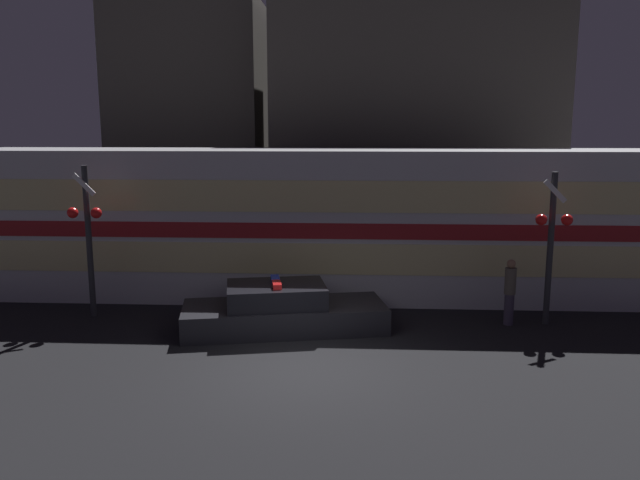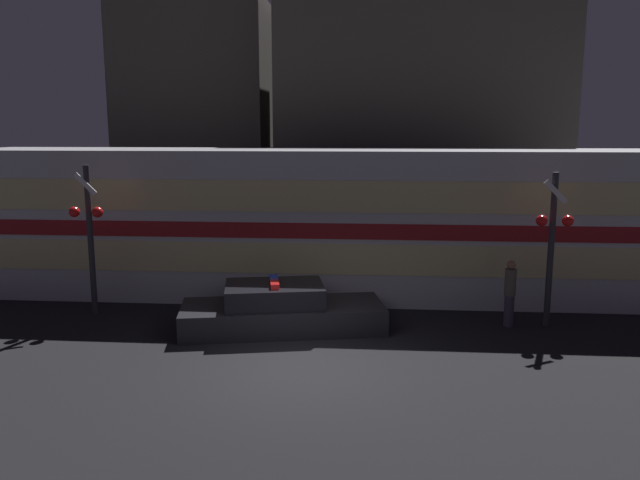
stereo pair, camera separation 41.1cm
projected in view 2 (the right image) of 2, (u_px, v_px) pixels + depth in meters
ground_plane at (297, 369)px, 12.65m from camera, size 120.00×120.00×0.00m
train at (351, 223)px, 18.16m from camera, size 22.23×3.22×4.23m
police_car at (281, 311)px, 15.09m from camera, size 5.11×2.71×1.25m
pedestrian at (510, 293)px, 15.26m from camera, size 0.28×0.28×1.66m
crossing_signal_near at (552, 240)px, 15.00m from camera, size 0.88×0.37×3.79m
crossing_signal_far at (89, 231)px, 15.94m from camera, size 0.88×0.37×3.91m
building_left at (202, 125)px, 26.95m from camera, size 6.08×5.39×9.95m
building_center at (416, 133)px, 25.13m from camera, size 10.72×6.25×9.31m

